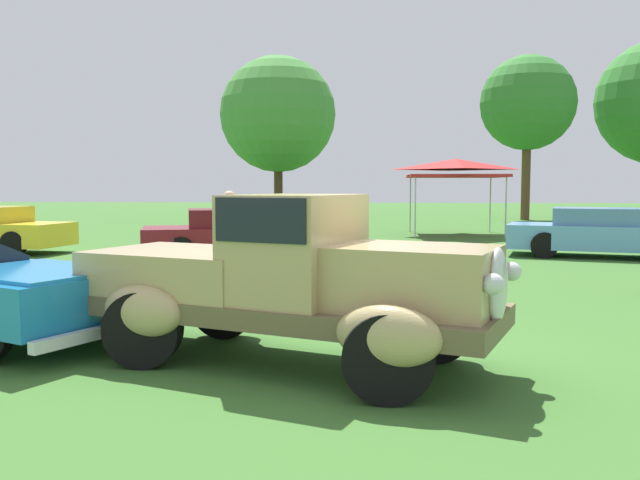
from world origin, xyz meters
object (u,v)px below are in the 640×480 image
show_car_burgundy (236,235)px  canopy_tent_left_field (456,167)px  feature_pickup_truck (289,279)px  spectator_between_cars (230,235)px  show_car_skyblue (601,233)px

show_car_burgundy → canopy_tent_left_field: bearing=54.0°
show_car_burgundy → canopy_tent_left_field: canopy_tent_left_field is taller
feature_pickup_truck → show_car_burgundy: (-2.41, 9.10, -0.27)m
feature_pickup_truck → spectator_between_cars: 5.28m
show_car_burgundy → show_car_skyblue: size_ratio=0.99×
show_car_burgundy → spectator_between_cars: bearing=-79.9°
feature_pickup_truck → show_car_skyblue: 12.30m
feature_pickup_truck → spectator_between_cars: size_ratio=2.65×
spectator_between_cars → canopy_tent_left_field: size_ratio=0.51×
feature_pickup_truck → canopy_tent_left_field: (3.74, 17.56, 1.56)m
show_car_skyblue → spectator_between_cars: 9.81m
feature_pickup_truck → show_car_burgundy: bearing=104.8°
show_car_skyblue → show_car_burgundy: bearing=-171.3°
spectator_between_cars → canopy_tent_left_field: (5.42, 12.55, 1.51)m
show_car_skyblue → spectator_between_cars: bearing=-146.2°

